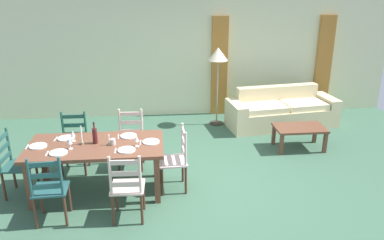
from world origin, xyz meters
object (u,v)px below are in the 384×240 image
object	(u,v)px
wine_glass_far_left	(73,134)
couch	(281,112)
dining_chair_far_right	(131,139)
dining_chair_far_left	(74,143)
dining_chair_near_left	(50,189)
dining_chair_head_east	(176,159)
coffee_cup_primary	(113,142)
wine_glass_near_right	(137,139)
wine_bottle	(95,136)
standing_lamp	(218,59)
dining_table	(96,150)
dining_chair_head_west	(14,164)
wine_glass_near_left	(70,141)
dining_chair_near_right	(127,187)
coffee_table	(300,130)

from	to	relation	value
wine_glass_far_left	couch	xyz separation A→B (m)	(3.82, 2.27, -0.57)
dining_chair_far_right	couch	size ratio (longest dim) A/B	0.41
dining_chair_far_left	wine_glass_far_left	xyz separation A→B (m)	(0.13, -0.58, 0.38)
dining_chair_near_left	dining_chair_head_east	distance (m)	1.76
dining_chair_near_left	dining_chair_far_left	bearing A→B (deg)	88.68
coffee_cup_primary	wine_glass_near_right	bearing A→B (deg)	-14.68
wine_bottle	standing_lamp	bearing A→B (deg)	49.92
coffee_cup_primary	standing_lamp	size ratio (longest dim) A/B	0.05
dining_table	dining_chair_near_left	xyz separation A→B (m)	(-0.49, -0.72, -0.19)
dining_chair_head_west	coffee_cup_primary	xyz separation A→B (m)	(1.40, -0.08, 0.32)
dining_table	dining_chair_far_right	world-z (taller)	dining_chair_far_right
dining_chair_head_west	couch	world-z (taller)	dining_chair_head_west
dining_chair_head_west	dining_chair_far_left	bearing A→B (deg)	44.86
wine_glass_near_left	standing_lamp	distance (m)	3.71
coffee_cup_primary	dining_chair_far_right	bearing A→B (deg)	77.01
dining_chair_near_right	couch	world-z (taller)	dining_chair_near_right
dining_table	couch	xyz separation A→B (m)	(3.49, 2.42, -0.37)
dining_chair_near_right	dining_chair_head_west	bearing A→B (deg)	153.81
dining_table	dining_chair_near_left	world-z (taller)	dining_chair_near_left
dining_chair_head_east	wine_glass_far_left	bearing A→B (deg)	173.40
wine_glass_far_left	couch	world-z (taller)	wine_glass_far_left
wine_glass_near_right	standing_lamp	xyz separation A→B (m)	(1.56, 2.73, 0.55)
coffee_cup_primary	couch	distance (m)	4.09
dining_table	dining_chair_far_right	xyz separation A→B (m)	(0.44, 0.78, -0.19)
dining_table	wine_bottle	xyz separation A→B (m)	(-0.00, 0.04, 0.20)
dining_table	coffee_cup_primary	bearing A→B (deg)	-7.91
dining_chair_near_left	wine_glass_near_right	world-z (taller)	dining_chair_near_left
wine_glass_far_left	wine_glass_near_right	bearing A→B (deg)	-16.74
dining_chair_head_west	couch	size ratio (longest dim) A/B	0.41
dining_table	standing_lamp	distance (m)	3.46
dining_chair_far_right	wine_glass_far_left	size ratio (longest dim) A/B	5.96
wine_glass_near_left	dining_chair_head_west	bearing A→B (deg)	169.10
wine_bottle	wine_glass_near_left	distance (m)	0.35
dining_chair_near_left	wine_glass_far_left	size ratio (longest dim) A/B	5.96
wine_glass_near_left	wine_glass_near_right	bearing A→B (deg)	-0.21
dining_chair_head_east	dining_chair_near_right	bearing A→B (deg)	-131.70
wine_glass_near_left	coffee_table	world-z (taller)	wine_glass_near_left
dining_chair_far_right	couch	distance (m)	3.47
dining_chair_head_west	couch	xyz separation A→B (m)	(4.64, 2.38, -0.19)
dining_chair_far_left	coffee_table	bearing A→B (deg)	6.83
dining_chair_near_right	standing_lamp	bearing A→B (deg)	63.48
dining_chair_near_right	wine_glass_near_left	xyz separation A→B (m)	(-0.79, 0.64, 0.38)
dining_chair_near_left	wine_glass_near_left	size ratio (longest dim) A/B	5.96
wine_glass_near_left	wine_glass_near_right	xyz separation A→B (m)	(0.90, -0.00, 0.00)
dining_table	wine_glass_near_left	world-z (taller)	wine_glass_near_left
dining_chair_head_east	wine_bottle	bearing A→B (deg)	176.91
coffee_table	dining_chair_near_left	bearing A→B (deg)	-153.99
dining_chair_head_east	dining_chair_far_left	bearing A→B (deg)	154.60
coffee_table	dining_chair_far_left	bearing A→B (deg)	-173.17
wine_glass_near_right	couch	distance (m)	3.90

